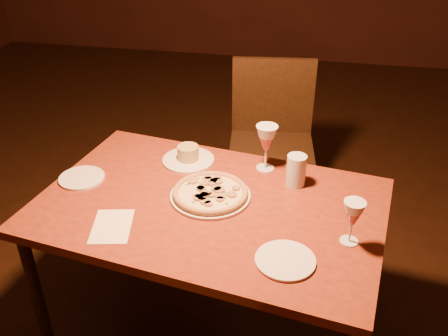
# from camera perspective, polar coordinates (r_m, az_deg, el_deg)

# --- Properties ---
(floor) EXTENTS (7.00, 7.00, 0.00)m
(floor) POSITION_cam_1_polar(r_m,az_deg,el_deg) (2.62, -6.08, -12.09)
(floor) COLOR black
(floor) RESTS_ON ground
(dining_table) EXTENTS (1.41, 1.02, 0.69)m
(dining_table) POSITION_cam_1_polar(r_m,az_deg,el_deg) (1.93, -1.65, -5.51)
(dining_table) COLOR maroon
(dining_table) RESTS_ON floor
(chair_far) EXTENTS (0.50, 0.50, 0.92)m
(chair_far) POSITION_cam_1_polar(r_m,az_deg,el_deg) (2.73, 5.44, 3.44)
(chair_far) COLOR black
(chair_far) RESTS_ON floor
(pizza_plate) EXTENTS (0.31, 0.31, 0.03)m
(pizza_plate) POSITION_cam_1_polar(r_m,az_deg,el_deg) (1.92, -1.57, -2.88)
(pizza_plate) COLOR silver
(pizza_plate) RESTS_ON dining_table
(ramekin_saucer) EXTENTS (0.22, 0.22, 0.07)m
(ramekin_saucer) POSITION_cam_1_polar(r_m,az_deg,el_deg) (2.16, -4.12, 1.34)
(ramekin_saucer) COLOR silver
(ramekin_saucer) RESTS_ON dining_table
(wine_glass_far) EXTENTS (0.09, 0.09, 0.20)m
(wine_glass_far) POSITION_cam_1_polar(r_m,az_deg,el_deg) (2.07, 4.83, 2.32)
(wine_glass_far) COLOR #BD4E4E
(wine_glass_far) RESTS_ON dining_table
(wine_glass_right) EXTENTS (0.07, 0.07, 0.16)m
(wine_glass_right) POSITION_cam_1_polar(r_m,az_deg,el_deg) (1.72, 14.41, -6.02)
(wine_glass_right) COLOR #BD4E4E
(wine_glass_right) RESTS_ON dining_table
(water_tumbler) EXTENTS (0.08, 0.08, 0.13)m
(water_tumbler) POSITION_cam_1_polar(r_m,az_deg,el_deg) (1.99, 8.25, -0.27)
(water_tumbler) COLOR silver
(water_tumbler) RESTS_ON dining_table
(side_plate_left) EXTENTS (0.18, 0.18, 0.01)m
(side_plate_left) POSITION_cam_1_polar(r_m,az_deg,el_deg) (2.12, -15.96, -1.10)
(side_plate_left) COLOR silver
(side_plate_left) RESTS_ON dining_table
(side_plate_near) EXTENTS (0.20, 0.20, 0.01)m
(side_plate_near) POSITION_cam_1_polar(r_m,az_deg,el_deg) (1.65, 7.02, -10.42)
(side_plate_near) COLOR silver
(side_plate_near) RESTS_ON dining_table
(menu_card) EXTENTS (0.17, 0.22, 0.00)m
(menu_card) POSITION_cam_1_polar(r_m,az_deg,el_deg) (1.82, -12.69, -6.50)
(menu_card) COLOR white
(menu_card) RESTS_ON dining_table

